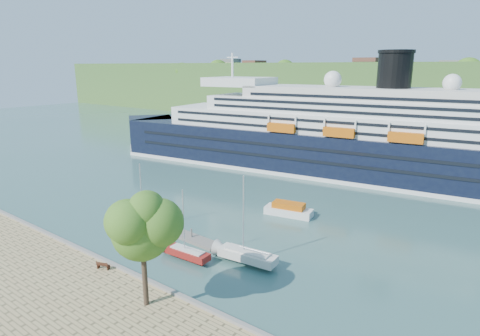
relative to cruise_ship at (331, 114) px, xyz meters
name	(u,v)px	position (x,y,z in m)	size (l,w,h in m)	color
ground	(106,268)	(-1.91, -55.38, -12.87)	(400.00, 400.00, 0.00)	#305751
far_hillside	(424,94)	(-1.91, 89.62, -0.87)	(400.00, 50.00, 24.00)	#2F5923
quay_coping	(104,260)	(-1.91, -55.58, -11.72)	(220.00, 0.50, 0.30)	slate
cruise_ship	(331,114)	(0.00, 0.00, 0.00)	(114.60, 16.69, 25.73)	black
park_bench	(103,265)	(-0.41, -56.68, -11.38)	(1.52, 0.62, 0.97)	#4A2415
promenade_tree	(143,245)	(8.65, -58.32, -5.82)	(7.30, 7.30, 12.10)	#39651A
floating_pontoon	(182,234)	(-1.47, -43.57, -12.67)	(17.65, 2.16, 0.39)	gray
sailboat_white_near	(143,199)	(-7.36, -45.06, -8.30)	(7.07, 1.96, 9.13)	silver
sailboat_red	(187,227)	(4.18, -48.21, -8.67)	(6.49, 1.80, 8.38)	maroon
sailboat_white_far	(248,223)	(10.54, -44.72, -7.74)	(7.94, 2.21, 10.26)	silver
tender_launch	(289,209)	(6.34, -27.93, -11.83)	(7.49, 2.56, 2.07)	#C6590B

